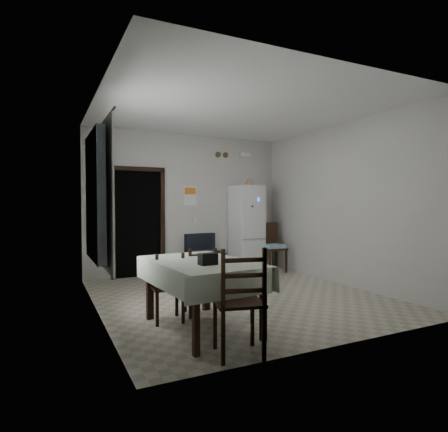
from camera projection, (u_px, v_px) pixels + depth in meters
name	position (u px, v px, depth m)	size (l,w,h in m)	color
ground	(238.00, 296.00, 5.88)	(4.50, 4.50, 0.00)	#B0A990
ceiling	(238.00, 111.00, 5.78)	(4.20, 4.50, 0.02)	white
wall_back	(188.00, 204.00, 7.86)	(4.20, 0.02, 2.90)	beige
wall_front	(342.00, 205.00, 3.81)	(4.20, 0.02, 2.90)	beige
wall_left	(97.00, 204.00, 4.92)	(0.02, 4.50, 2.90)	beige
wall_right	(341.00, 204.00, 6.75)	(0.02, 4.50, 2.90)	beige
doorway	(136.00, 223.00, 7.59)	(1.06, 0.52, 2.22)	black
window_recess	(95.00, 197.00, 4.71)	(0.10, 1.20, 1.60)	silver
curtain	(104.00, 197.00, 4.76)	(0.02, 1.45, 1.85)	silver
curtain_rod	(104.00, 122.00, 4.73)	(0.02, 0.02, 1.60)	black
calendar	(190.00, 196.00, 7.86)	(0.28, 0.02, 0.40)	white
calendar_image	(190.00, 191.00, 7.85)	(0.24, 0.01, 0.14)	orange
light_switch	(195.00, 220.00, 7.92)	(0.08, 0.02, 0.12)	beige
vent_left	(218.00, 155.00, 8.11)	(0.12, 0.12, 0.03)	brown
vent_right	(226.00, 155.00, 8.19)	(0.12, 0.12, 0.03)	brown
emergency_light	(245.00, 155.00, 8.37)	(0.25, 0.07, 0.09)	white
fridge	(247.00, 228.00, 8.13)	(0.60, 0.60, 1.85)	white
tan_cone	(249.00, 181.00, 8.10)	(0.22, 0.22, 0.18)	tan
navy_seat	(204.00, 254.00, 7.71)	(0.68, 0.66, 0.82)	black
corner_chair	(274.00, 247.00, 7.97)	(0.45, 0.45, 1.04)	black
dining_table	(201.00, 295.00, 4.34)	(1.01, 1.53, 0.80)	#A6B79D
black_bag	(208.00, 259.00, 4.05)	(0.19, 0.12, 0.13)	black
dining_chair_far_left	(167.00, 287.00, 4.64)	(0.37, 0.37, 0.86)	black
dining_chair_far_right	(200.00, 281.00, 4.93)	(0.38, 0.38, 0.89)	black
dining_chair_near_head	(239.00, 301.00, 3.60)	(0.45, 0.45, 1.06)	black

